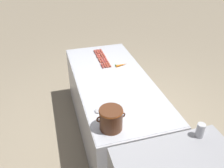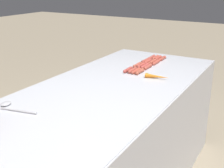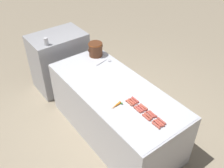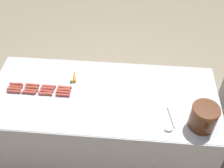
{
  "view_description": "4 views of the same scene",
  "coord_description": "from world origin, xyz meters",
  "px_view_note": "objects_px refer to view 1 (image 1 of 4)",
  "views": [
    {
      "loc": [
        0.73,
        2.45,
        2.4
      ],
      "look_at": [
        0.05,
        0.12,
        0.86
      ],
      "focal_mm": 38.29,
      "sensor_mm": 36.0,
      "label": 1
    },
    {
      "loc": [
        -0.96,
        1.6,
        1.52
      ],
      "look_at": [
        -0.02,
        0.01,
        0.87
      ],
      "focal_mm": 47.42,
      "sensor_mm": 36.0,
      "label": 2
    },
    {
      "loc": [
        -1.61,
        -2.08,
        2.92
      ],
      "look_at": [
        -0.07,
        -0.03,
        0.96
      ],
      "focal_mm": 40.37,
      "sensor_mm": 36.0,
      "label": 3
    },
    {
      "loc": [
        1.73,
        0.24,
        2.74
      ],
      "look_at": [
        -0.13,
        0.07,
        0.87
      ],
      "focal_mm": 45.32,
      "sensor_mm": 36.0,
      "label": 4
    }
  ],
  "objects_px": {
    "hot_dog_14": "(100,60)",
    "soda_can": "(200,130)",
    "hot_dog_11": "(105,65)",
    "hot_dog_13": "(97,56)",
    "hot_dog_15": "(102,66)",
    "hot_dog_6": "(104,60)",
    "hot_dog_0": "(101,51)",
    "hot_dog_10": "(102,60)",
    "hot_dog_7": "(107,65)",
    "serving_spoon": "(102,111)",
    "hot_dog_4": "(99,51)",
    "hot_dog_9": "(99,56)",
    "hot_dog_2": "(106,60)",
    "hot_dog_8": "(97,52)",
    "hot_dog_3": "(109,65)",
    "hot_dog_5": "(102,56)",
    "hot_dog_12": "(95,52)",
    "bean_pot": "(111,118)",
    "hot_dog_1": "(104,55)"
  },
  "relations": [
    {
      "from": "hot_dog_0",
      "to": "hot_dog_3",
      "type": "distance_m",
      "value": 0.46
    },
    {
      "from": "hot_dog_11",
      "to": "hot_dog_9",
      "type": "bearing_deg",
      "value": -89.45
    },
    {
      "from": "hot_dog_3",
      "to": "bean_pot",
      "type": "relative_size",
      "value": 0.48
    },
    {
      "from": "hot_dog_0",
      "to": "hot_dog_13",
      "type": "xyz_separation_m",
      "value": [
        0.1,
        0.15,
        0.0
      ]
    },
    {
      "from": "hot_dog_5",
      "to": "hot_dog_13",
      "type": "bearing_deg",
      "value": -6.52
    },
    {
      "from": "hot_dog_5",
      "to": "hot_dog_7",
      "type": "xyz_separation_m",
      "value": [
        0.0,
        0.3,
        0.0
      ]
    },
    {
      "from": "hot_dog_3",
      "to": "hot_dog_5",
      "type": "distance_m",
      "value": 0.31
    },
    {
      "from": "hot_dog_1",
      "to": "hot_dog_2",
      "type": "relative_size",
      "value": 1.0
    },
    {
      "from": "hot_dog_3",
      "to": "hot_dog_15",
      "type": "height_order",
      "value": "same"
    },
    {
      "from": "hot_dog_11",
      "to": "hot_dog_14",
      "type": "bearing_deg",
      "value": -78.76
    },
    {
      "from": "hot_dog_3",
      "to": "bean_pot",
      "type": "distance_m",
      "value": 1.25
    },
    {
      "from": "bean_pot",
      "to": "serving_spoon",
      "type": "height_order",
      "value": "bean_pot"
    },
    {
      "from": "hot_dog_14",
      "to": "serving_spoon",
      "type": "xyz_separation_m",
      "value": [
        0.25,
        1.11,
        -0.01
      ]
    },
    {
      "from": "hot_dog_2",
      "to": "hot_dog_7",
      "type": "distance_m",
      "value": 0.15
    },
    {
      "from": "hot_dog_9",
      "to": "hot_dog_12",
      "type": "relative_size",
      "value": 1.0
    },
    {
      "from": "hot_dog_0",
      "to": "hot_dog_11",
      "type": "bearing_deg",
      "value": 81.76
    },
    {
      "from": "hot_dog_9",
      "to": "hot_dog_14",
      "type": "distance_m",
      "value": 0.15
    },
    {
      "from": "hot_dog_4",
      "to": "hot_dog_12",
      "type": "distance_m",
      "value": 0.06
    },
    {
      "from": "hot_dog_7",
      "to": "hot_dog_5",
      "type": "bearing_deg",
      "value": -90.31
    },
    {
      "from": "hot_dog_3",
      "to": "hot_dog_8",
      "type": "bearing_deg",
      "value": -82.37
    },
    {
      "from": "hot_dog_7",
      "to": "serving_spoon",
      "type": "xyz_separation_m",
      "value": [
        0.32,
        0.95,
        -0.01
      ]
    },
    {
      "from": "hot_dog_1",
      "to": "bean_pot",
      "type": "xyz_separation_m",
      "value": [
        0.32,
        1.52,
        0.11
      ]
    },
    {
      "from": "hot_dog_11",
      "to": "hot_dog_13",
      "type": "relative_size",
      "value": 1.0
    },
    {
      "from": "hot_dog_4",
      "to": "hot_dog_13",
      "type": "height_order",
      "value": "same"
    },
    {
      "from": "hot_dog_14",
      "to": "soda_can",
      "type": "height_order",
      "value": "soda_can"
    },
    {
      "from": "hot_dog_6",
      "to": "hot_dog_12",
      "type": "bearing_deg",
      "value": -77.39
    },
    {
      "from": "hot_dog_7",
      "to": "hot_dog_9",
      "type": "bearing_deg",
      "value": -83.17
    },
    {
      "from": "bean_pot",
      "to": "hot_dog_14",
      "type": "bearing_deg",
      "value": -99.38
    },
    {
      "from": "hot_dog_14",
      "to": "soda_can",
      "type": "bearing_deg",
      "value": 101.46
    },
    {
      "from": "hot_dog_2",
      "to": "hot_dog_9",
      "type": "height_order",
      "value": "same"
    },
    {
      "from": "hot_dog_14",
      "to": "bean_pot",
      "type": "relative_size",
      "value": 0.48
    },
    {
      "from": "hot_dog_5",
      "to": "hot_dog_10",
      "type": "xyz_separation_m",
      "value": [
        0.03,
        0.15,
        0.0
      ]
    },
    {
      "from": "hot_dog_9",
      "to": "hot_dog_14",
      "type": "relative_size",
      "value": 1.0
    },
    {
      "from": "hot_dog_5",
      "to": "serving_spoon",
      "type": "relative_size",
      "value": 0.5
    },
    {
      "from": "hot_dog_6",
      "to": "hot_dog_11",
      "type": "xyz_separation_m",
      "value": [
        0.04,
        0.15,
        0.0
      ]
    },
    {
      "from": "hot_dog_15",
      "to": "hot_dog_11",
      "type": "bearing_deg",
      "value": -169.91
    },
    {
      "from": "hot_dog_8",
      "to": "serving_spoon",
      "type": "height_order",
      "value": "hot_dog_8"
    },
    {
      "from": "hot_dog_4",
      "to": "hot_dog_10",
      "type": "distance_m",
      "value": 0.3
    },
    {
      "from": "hot_dog_2",
      "to": "hot_dog_8",
      "type": "xyz_separation_m",
      "value": [
        0.06,
        -0.31,
        0.0
      ]
    },
    {
      "from": "hot_dog_0",
      "to": "hot_dog_14",
      "type": "height_order",
      "value": "same"
    },
    {
      "from": "hot_dog_2",
      "to": "hot_dog_12",
      "type": "bearing_deg",
      "value": -72.56
    },
    {
      "from": "hot_dog_14",
      "to": "soda_can",
      "type": "xyz_separation_m",
      "value": [
        -0.37,
        1.83,
        0.22
      ]
    },
    {
      "from": "hot_dog_2",
      "to": "serving_spoon",
      "type": "bearing_deg",
      "value": 72.4
    },
    {
      "from": "hot_dog_11",
      "to": "hot_dog_12",
      "type": "xyz_separation_m",
      "value": [
        0.03,
        -0.45,
        0.0
      ]
    },
    {
      "from": "hot_dog_10",
      "to": "hot_dog_11",
      "type": "bearing_deg",
      "value": 90.02
    },
    {
      "from": "hot_dog_12",
      "to": "bean_pot",
      "type": "xyz_separation_m",
      "value": [
        0.23,
        1.66,
        0.11
      ]
    },
    {
      "from": "bean_pot",
      "to": "soda_can",
      "type": "bearing_deg",
      "value": 141.88
    },
    {
      "from": "hot_dog_9",
      "to": "hot_dog_15",
      "type": "height_order",
      "value": "same"
    },
    {
      "from": "hot_dog_0",
      "to": "hot_dog_10",
      "type": "relative_size",
      "value": 1.0
    },
    {
      "from": "hot_dog_7",
      "to": "soda_can",
      "type": "bearing_deg",
      "value": 100.4
    }
  ]
}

